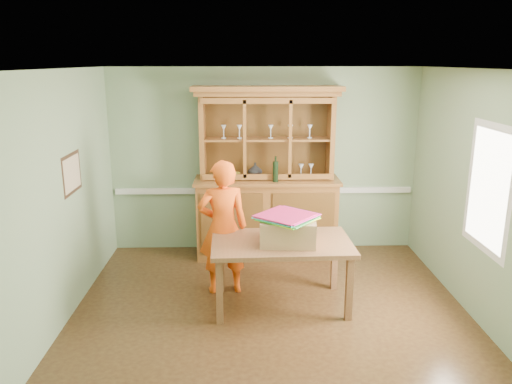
{
  "coord_description": "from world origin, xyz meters",
  "views": [
    {
      "loc": [
        -0.29,
        -5.23,
        2.78
      ],
      "look_at": [
        -0.15,
        0.4,
        1.29
      ],
      "focal_mm": 35.0,
      "sensor_mm": 36.0,
      "label": 1
    }
  ],
  "objects_px": {
    "cardboard_box": "(288,231)",
    "person": "(223,227)",
    "china_hutch": "(267,198)",
    "dining_table": "(281,249)"
  },
  "relations": [
    {
      "from": "cardboard_box",
      "to": "person",
      "type": "bearing_deg",
      "value": 149.79
    },
    {
      "from": "china_hutch",
      "to": "person",
      "type": "height_order",
      "value": "china_hutch"
    },
    {
      "from": "dining_table",
      "to": "person",
      "type": "distance_m",
      "value": 0.79
    },
    {
      "from": "china_hutch",
      "to": "cardboard_box",
      "type": "relative_size",
      "value": 4.01
    },
    {
      "from": "dining_table",
      "to": "cardboard_box",
      "type": "bearing_deg",
      "value": -38.53
    },
    {
      "from": "china_hutch",
      "to": "dining_table",
      "type": "xyz_separation_m",
      "value": [
        0.1,
        -1.62,
        -0.16
      ]
    },
    {
      "from": "cardboard_box",
      "to": "china_hutch",
      "type": "bearing_deg",
      "value": 95.77
    },
    {
      "from": "dining_table",
      "to": "person",
      "type": "bearing_deg",
      "value": 148.76
    },
    {
      "from": "cardboard_box",
      "to": "person",
      "type": "xyz_separation_m",
      "value": [
        -0.75,
        0.44,
        -0.1
      ]
    },
    {
      "from": "cardboard_box",
      "to": "person",
      "type": "relative_size",
      "value": 0.37
    }
  ]
}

